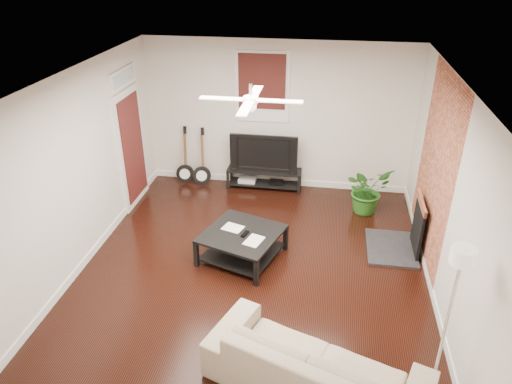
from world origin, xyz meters
The scene contains 14 objects.
room centered at (0.00, 0.00, 1.40)m, with size 5.01×6.01×2.81m.
brick_accent centered at (2.49, 1.00, 1.40)m, with size 0.02×2.20×2.80m, color brown.
fireplace centered at (2.20, 1.00, 0.46)m, with size 0.80×1.10×0.92m, color black.
window_back centered at (-0.30, 2.97, 1.95)m, with size 1.00×0.06×1.30m, color black.
door_left centered at (-2.46, 1.90, 1.25)m, with size 0.08×1.00×2.50m, color white.
tv_stand centered at (-0.22, 2.78, 0.20)m, with size 1.42×0.38×0.40m, color black.
tv centered at (-0.22, 2.80, 0.77)m, with size 1.27×0.17×0.73m, color black.
coffee_table centered at (-0.21, 0.42, 0.22)m, with size 1.06×1.06×0.44m, color black.
sofa centered at (0.99, -1.85, 0.34)m, with size 2.32×0.91×0.68m, color #C3AC92.
floor_lamp centered at (2.20, -1.75, 0.95)m, with size 0.31×0.31×1.90m, color white, non-canonical shape.
potted_plant centered at (1.69, 2.15, 0.43)m, with size 0.77×0.67×0.86m, color #25611B.
guitar_left centered at (-1.80, 2.75, 0.58)m, with size 0.36×0.25×1.15m, color black, non-canonical shape.
guitar_right centered at (-1.45, 2.72, 0.58)m, with size 0.36×0.25×1.15m, color black, non-canonical shape.
ceiling_fan centered at (0.00, 0.00, 2.60)m, with size 1.24×1.24×0.32m, color white, non-canonical shape.
Camera 1 is at (0.94, -5.46, 4.25)m, focal length 33.36 mm.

